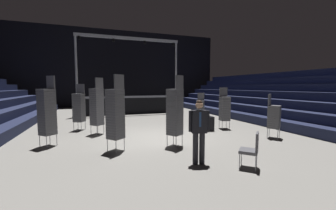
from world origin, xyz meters
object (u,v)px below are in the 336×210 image
at_px(chair_stack_mid_left, 79,107).
at_px(chair_stack_rear_left, 274,116).
at_px(equipment_road_case, 203,123).
at_px(chair_stack_rear_right, 115,113).
at_px(stage_riser, 128,104).
at_px(chair_stack_mid_centre, 200,107).
at_px(man_with_tie, 199,128).
at_px(chair_stack_front_right, 225,108).
at_px(chair_stack_front_left, 175,111).
at_px(loose_chair_near_man, 252,148).
at_px(chair_stack_mid_right, 97,106).
at_px(chair_stack_rear_centre, 47,111).

relative_size(chair_stack_mid_left, chair_stack_rear_left, 1.24).
bearing_deg(equipment_road_case, chair_stack_rear_right, -155.89).
height_order(stage_riser, chair_stack_mid_left, stage_riser).
bearing_deg(chair_stack_rear_left, chair_stack_mid_centre, -114.86).
height_order(man_with_tie, chair_stack_mid_left, chair_stack_mid_left).
relative_size(chair_stack_front_right, chair_stack_rear_left, 1.14).
bearing_deg(chair_stack_mid_centre, chair_stack_front_left, 88.57).
bearing_deg(man_with_tie, loose_chair_near_man, 160.33).
distance_m(chair_stack_mid_centre, equipment_road_case, 2.81).
bearing_deg(chair_stack_front_right, stage_riser, -57.51).
xyz_separation_m(chair_stack_front_left, chair_stack_mid_right, (-2.55, 2.90, 0.00)).
relative_size(stage_riser, loose_chair_near_man, 8.41).
xyz_separation_m(stage_riser, chair_stack_front_right, (3.49, -8.70, 0.34)).
xyz_separation_m(man_with_tie, chair_stack_front_right, (3.48, 3.93, 0.04)).
relative_size(chair_stack_mid_right, loose_chair_near_man, 2.62).
height_order(man_with_tie, loose_chair_near_man, man_with_tie).
xyz_separation_m(man_with_tie, chair_stack_mid_centre, (3.43, 6.35, -0.13)).
relative_size(chair_stack_rear_left, chair_stack_rear_right, 0.73).
height_order(chair_stack_mid_centre, equipment_road_case, chair_stack_mid_centre).
bearing_deg(chair_stack_mid_right, man_with_tie, -102.64).
height_order(chair_stack_mid_centre, chair_stack_rear_centre, chair_stack_rear_centre).
relative_size(chair_stack_rear_left, loose_chair_near_man, 1.90).
xyz_separation_m(stage_riser, loose_chair_near_man, (1.12, -13.37, -0.15)).
distance_m(chair_stack_rear_right, equipment_road_case, 4.74).
xyz_separation_m(man_with_tie, equipment_road_case, (2.25, 3.86, -0.65)).
relative_size(equipment_road_case, loose_chair_near_man, 0.95).
bearing_deg(chair_stack_rear_right, chair_stack_rear_centre, 108.24).
height_order(equipment_road_case, loose_chair_near_man, loose_chair_near_man).
relative_size(stage_riser, chair_stack_front_left, 3.21).
xyz_separation_m(chair_stack_front_left, equipment_road_case, (2.23, 2.03, -0.90)).
xyz_separation_m(chair_stack_front_left, chair_stack_rear_left, (4.22, -0.23, -0.34)).
distance_m(man_with_tie, chair_stack_front_left, 1.85).
xyz_separation_m(chair_stack_mid_left, chair_stack_mid_centre, (6.75, 0.39, -0.25)).
xyz_separation_m(man_with_tie, chair_stack_mid_right, (-2.53, 4.73, 0.25)).
bearing_deg(chair_stack_front_left, chair_stack_rear_centre, 126.72).
bearing_deg(chair_stack_mid_right, chair_stack_mid_centre, -25.53).
bearing_deg(chair_stack_front_left, chair_stack_rear_left, -37.01).
bearing_deg(man_with_tie, chair_stack_mid_centre, -104.52).
bearing_deg(chair_stack_front_left, chair_stack_front_right, -2.67).
relative_size(stage_riser, man_with_tie, 4.56).
bearing_deg(stage_riser, chair_stack_mid_left, -116.44).
distance_m(chair_stack_rear_centre, loose_chair_near_man, 6.72).
height_order(stage_riser, chair_stack_front_right, stage_riser).
bearing_deg(chair_stack_mid_right, chair_stack_rear_centre, 179.58).
bearing_deg(loose_chair_near_man, chair_stack_mid_centre, 27.40).
xyz_separation_m(chair_stack_rear_centre, equipment_road_case, (6.45, 0.54, -0.90)).
distance_m(stage_riser, chair_stack_rear_left, 11.82).
bearing_deg(chair_stack_mid_centre, chair_stack_rear_centre, 57.31).
xyz_separation_m(chair_stack_front_right, chair_stack_mid_centre, (-0.06, 2.42, -0.17)).
distance_m(chair_stack_mid_left, chair_stack_rear_right, 4.21).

